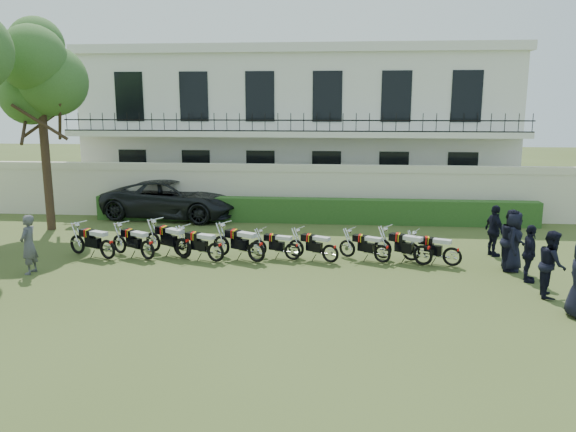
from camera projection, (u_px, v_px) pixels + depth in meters
The scene contains 22 objects.
ground at pixel (264, 274), 16.08m from camera, with size 100.00×100.00×0.00m, color #3E4B1E.
perimeter_wall at pixel (289, 191), 23.65m from camera, with size 30.00×0.35×2.30m.
hedge at pixel (312, 211), 22.91m from camera, with size 18.00×0.60×1.00m, color #1E4518.
building at pixel (300, 125), 28.97m from camera, with size 20.40×9.60×7.40m.
tree_west_near at pixel (40, 73), 20.60m from camera, with size 3.40×3.20×7.90m.
motorcycle_0 at pixel (107, 245), 17.41m from camera, with size 1.84×0.93×1.07m.
motorcycle_1 at pixel (147, 245), 17.37m from camera, with size 1.73×1.03×1.05m.
motorcycle_2 at pixel (183, 243), 17.50m from camera, with size 1.83×1.13×1.12m.
motorcycle_3 at pixel (216, 247), 17.13m from camera, with size 1.80×0.86×1.04m.
motorcycle_4 at pixel (256, 247), 17.07m from camera, with size 1.84×1.08×1.11m.
motorcycle_5 at pixel (293, 247), 17.34m from camera, with size 1.65×0.70×0.93m.
motorcycle_6 at pixel (330, 249), 17.05m from camera, with size 1.64×0.91×0.97m.
motorcycle_7 at pixel (383, 249), 17.03m from camera, with size 1.59×0.92×0.96m.
motorcycle_8 at pixel (423, 250), 16.76m from camera, with size 1.73×1.07×1.06m.
motorcycle_9 at pixel (453, 252), 16.68m from camera, with size 1.71×0.85×0.99m.
suv at pixel (173, 199), 23.85m from camera, with size 2.68×5.82×1.62m, color black.
inspector at pixel (29, 244), 15.96m from camera, with size 0.62×0.41×1.71m, color #535358.
officer_1 at pixel (552, 264), 14.05m from camera, with size 0.83×0.64×1.70m, color black.
officer_2 at pixel (529, 254), 15.23m from camera, with size 0.93×0.39×1.59m, color black.
officer_3 at pixel (513, 241), 16.26m from camera, with size 0.85×0.56×1.75m, color black.
officer_4 at pixel (512, 240), 16.32m from camera, with size 0.87×0.68×1.80m, color black.
officer_5 at pixel (494, 231), 17.82m from camera, with size 0.97×0.40×1.65m, color black.
Camera 1 is at (2.10, -15.30, 4.80)m, focal length 35.00 mm.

